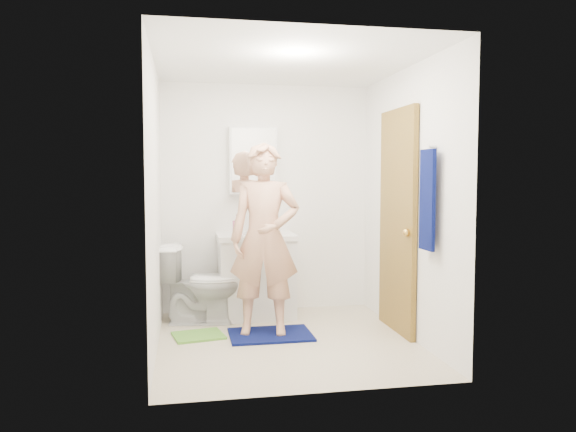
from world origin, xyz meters
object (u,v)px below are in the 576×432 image
object	(u,v)px
towel	(427,200)
toothbrush_cup	(265,228)
vanity_cabinet	(256,278)
medicine_cabinet	(253,161)
soap_dispenser	(237,224)
toilet	(201,284)
man	(265,239)

from	to	relation	value
towel	toothbrush_cup	size ratio (longest dim) A/B	6.02
vanity_cabinet	towel	world-z (taller)	towel
medicine_cabinet	soap_dispenser	bearing A→B (deg)	-128.93
medicine_cabinet	towel	xyz separation A→B (m)	(1.18, -1.71, -0.35)
towel	vanity_cabinet	bearing A→B (deg)	128.47
medicine_cabinet	toilet	size ratio (longest dim) A/B	0.91
towel	soap_dispenser	xyz separation A→B (m)	(-1.37, 1.47, -0.30)
soap_dispenser	man	world-z (taller)	man
medicine_cabinet	towel	size ratio (longest dim) A/B	0.87
medicine_cabinet	toilet	distance (m)	1.39
soap_dispenser	toothbrush_cup	size ratio (longest dim) A/B	1.52
towel	toilet	world-z (taller)	towel
toilet	soap_dispenser	world-z (taller)	soap_dispenser
vanity_cabinet	toothbrush_cup	bearing A→B (deg)	39.83
towel	toilet	distance (m)	2.36
toothbrush_cup	vanity_cabinet	bearing A→B (deg)	-140.17
toilet	toothbrush_cup	world-z (taller)	toothbrush_cup
medicine_cabinet	towel	distance (m)	2.11
man	towel	bearing A→B (deg)	-22.41
toilet	man	xyz separation A→B (m)	(0.55, -0.54, 0.49)
towel	man	distance (m)	1.48
soap_dispenser	toothbrush_cup	bearing A→B (deg)	19.00
vanity_cabinet	soap_dispenser	bearing A→B (deg)	-175.93
man	vanity_cabinet	bearing A→B (deg)	100.29
towel	toothbrush_cup	xyz separation A→B (m)	(-1.07, 1.57, -0.35)
vanity_cabinet	soap_dispenser	size ratio (longest dim) A/B	3.97
towel	toilet	xyz separation A→B (m)	(-1.74, 1.33, -0.86)
medicine_cabinet	man	size ratio (longest dim) A/B	0.41
vanity_cabinet	towel	bearing A→B (deg)	-51.53
vanity_cabinet	toothbrush_cup	distance (m)	0.52
medicine_cabinet	man	bearing A→B (deg)	-90.62
toilet	soap_dispenser	xyz separation A→B (m)	(0.37, 0.14, 0.56)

